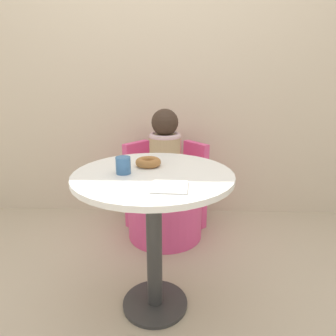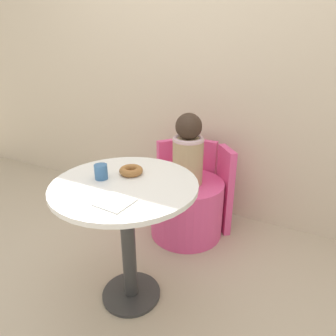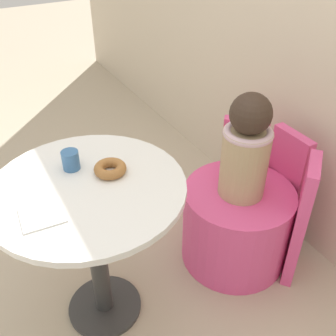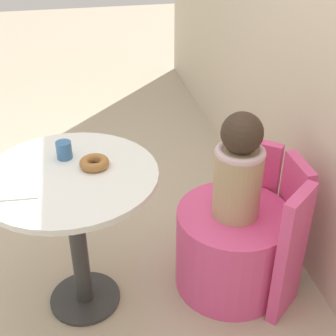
# 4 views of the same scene
# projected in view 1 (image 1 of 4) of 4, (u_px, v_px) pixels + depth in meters

# --- Properties ---
(ground_plane) EXTENTS (12.00, 12.00, 0.00)m
(ground_plane) POSITION_uv_depth(u_px,v_px,m) (149.00, 303.00, 1.53)
(ground_plane) COLOR #B7A88E
(back_wall) EXTENTS (6.00, 0.06, 2.40)m
(back_wall) POSITION_uv_depth(u_px,v_px,m) (160.00, 63.00, 2.25)
(back_wall) COLOR beige
(back_wall) RESTS_ON ground_plane
(round_table) EXTENTS (0.71, 0.71, 0.70)m
(round_table) POSITION_uv_depth(u_px,v_px,m) (154.00, 205.00, 1.36)
(round_table) COLOR #333333
(round_table) RESTS_ON ground_plane
(tub_chair) EXTENTS (0.52, 0.52, 0.42)m
(tub_chair) POSITION_uv_depth(u_px,v_px,m) (165.00, 208.00, 2.13)
(tub_chair) COLOR #E54C8C
(tub_chair) RESTS_ON ground_plane
(booth_backrest) EXTENTS (0.62, 0.23, 0.65)m
(booth_backrest) POSITION_uv_depth(u_px,v_px,m) (166.00, 183.00, 2.30)
(booth_backrest) COLOR #E54C8C
(booth_backrest) RESTS_ON ground_plane
(child_figure) EXTENTS (0.21, 0.21, 0.49)m
(child_figure) POSITION_uv_depth(u_px,v_px,m) (165.00, 147.00, 2.00)
(child_figure) COLOR tan
(child_figure) RESTS_ON tub_chair
(donut) EXTENTS (0.12, 0.12, 0.04)m
(donut) POSITION_uv_depth(u_px,v_px,m) (149.00, 162.00, 1.41)
(donut) COLOR #9E6633
(donut) RESTS_ON round_table
(cup) EXTENTS (0.06, 0.06, 0.07)m
(cup) POSITION_uv_depth(u_px,v_px,m) (123.00, 165.00, 1.29)
(cup) COLOR #386699
(cup) RESTS_ON round_table
(paper_napkin) EXTENTS (0.15, 0.15, 0.01)m
(paper_napkin) POSITION_uv_depth(u_px,v_px,m) (170.00, 187.00, 1.14)
(paper_napkin) COLOR white
(paper_napkin) RESTS_ON round_table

